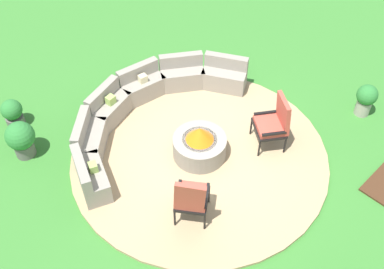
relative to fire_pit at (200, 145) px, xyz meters
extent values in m
plane|color=#387A2D|center=(0.00, 0.00, -0.33)|extent=(24.00, 24.00, 0.00)
cylinder|color=tan|center=(0.00, 0.00, -0.30)|extent=(4.85, 4.85, 0.06)
cylinder|color=gray|center=(0.00, 0.00, -0.06)|extent=(1.00, 1.00, 0.42)
cylinder|color=black|center=(0.00, 0.00, 0.12)|extent=(0.65, 0.65, 0.06)
cone|color=orange|center=(0.00, 0.00, 0.29)|extent=(0.52, 0.52, 0.28)
cube|color=gray|center=(1.76, 1.00, -0.05)|extent=(0.85, 1.03, 0.44)
cube|color=gray|center=(1.89, 1.07, 0.32)|extent=(0.60, 0.88, 0.29)
cube|color=gray|center=(1.16, 1.67, -0.05)|extent=(1.02, 0.90, 0.44)
cube|color=gray|center=(1.24, 1.79, 0.32)|extent=(0.85, 0.66, 0.29)
cube|color=gray|center=(0.32, 2.00, -0.05)|extent=(0.99, 0.59, 0.44)
cube|color=gray|center=(0.35, 2.15, 0.32)|extent=(0.94, 0.31, 0.29)
cube|color=gray|center=(-0.58, 1.95, -0.05)|extent=(1.01, 0.69, 0.44)
cube|color=gray|center=(-0.62, 2.08, 0.32)|extent=(0.93, 0.42, 0.29)
cube|color=gray|center=(-1.36, 1.51, -0.05)|extent=(0.99, 0.95, 0.44)
cube|color=gray|center=(-1.46, 1.61, 0.32)|extent=(0.79, 0.74, 0.29)
cube|color=gray|center=(-1.88, 0.77, -0.05)|extent=(0.77, 1.03, 0.44)
cube|color=gray|center=(-2.01, 0.83, 0.32)|extent=(0.50, 0.92, 0.29)
cube|color=beige|center=(0.31, 1.95, 0.25)|extent=(0.18, 0.16, 0.16)
cube|color=#93B756|center=(-0.56, 1.90, 0.25)|extent=(0.18, 0.16, 0.17)
cube|color=#93B756|center=(-1.83, 0.75, 0.25)|extent=(0.19, 0.20, 0.16)
cylinder|color=black|center=(-0.96, -0.49, -0.08)|extent=(0.04, 0.04, 0.38)
cylinder|color=black|center=(-0.67, -0.88, -0.08)|extent=(0.04, 0.04, 0.38)
cylinder|color=black|center=(-1.40, -0.81, -0.08)|extent=(0.04, 0.04, 0.38)
cylinder|color=black|center=(-1.11, -1.21, -0.08)|extent=(0.04, 0.04, 0.38)
cube|color=black|center=(-1.04, -0.85, 0.14)|extent=(0.79, 0.77, 0.05)
cube|color=#B24738|center=(-1.04, -0.85, 0.21)|extent=(0.72, 0.71, 0.09)
cube|color=#B24738|center=(-1.24, -1.00, 0.50)|extent=(0.37, 0.50, 0.71)
cube|color=black|center=(-1.18, -0.66, 0.27)|extent=(0.43, 0.34, 0.04)
cube|color=black|center=(-0.89, -1.04, 0.27)|extent=(0.43, 0.34, 0.04)
cylinder|color=black|center=(0.76, -0.81, -0.08)|extent=(0.04, 0.04, 0.38)
cylinder|color=black|center=(1.10, -0.33, -0.08)|extent=(0.04, 0.04, 0.38)
cylinder|color=black|center=(1.17, -1.09, -0.08)|extent=(0.04, 0.04, 0.38)
cylinder|color=black|center=(1.51, -0.61, -0.08)|extent=(0.04, 0.04, 0.38)
cube|color=black|center=(1.13, -0.71, 0.14)|extent=(0.79, 0.81, 0.05)
cube|color=#B24738|center=(1.13, -0.71, 0.21)|extent=(0.73, 0.75, 0.09)
cube|color=#B24738|center=(1.32, -0.84, 0.48)|extent=(0.41, 0.56, 0.67)
cube|color=black|center=(0.98, -0.94, 0.27)|extent=(0.40, 0.30, 0.04)
cube|color=black|center=(1.29, -0.48, 0.27)|extent=(0.40, 0.30, 0.04)
cylinder|color=#A89E8E|center=(3.24, -1.53, -0.16)|extent=(0.30, 0.30, 0.34)
sphere|color=#2D7A33|center=(3.24, -1.53, 0.17)|extent=(0.42, 0.42, 0.42)
sphere|color=#E55638|center=(3.28, -1.53, 0.25)|extent=(0.14, 0.14, 0.14)
cylinder|color=#605B56|center=(-2.30, 2.37, -0.18)|extent=(0.37, 0.37, 0.29)
sphere|color=#2D7A33|center=(-2.30, 2.37, 0.17)|extent=(0.54, 0.54, 0.54)
cylinder|color=#605B56|center=(-2.02, 3.21, -0.22)|extent=(0.36, 0.36, 0.21)
sphere|color=#2D7A33|center=(-2.02, 3.21, 0.08)|extent=(0.42, 0.42, 0.42)
camera|label=1|loc=(-4.27, -4.11, 6.45)|focal=44.23mm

